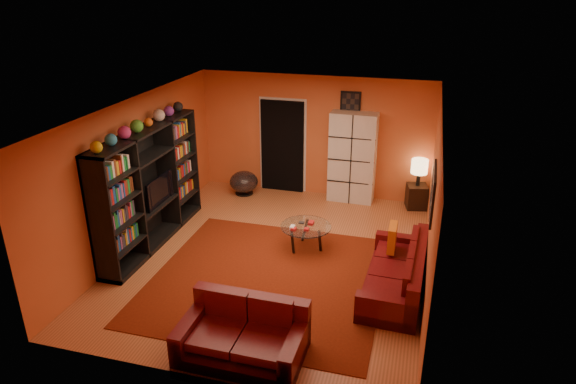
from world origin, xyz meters
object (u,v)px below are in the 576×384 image
(side_table, at_px, (416,196))
(sofa, at_px, (400,274))
(coffee_table, at_px, (306,228))
(storage_cabinet, at_px, (352,158))
(entertainment_unit, at_px, (150,187))
(loveseat, at_px, (244,333))
(table_lamp, at_px, (419,167))
(bowl_chair, at_px, (244,182))
(tv, at_px, (155,190))

(side_table, bearing_deg, sofa, -92.05)
(coffee_table, bearing_deg, storage_cabinet, 79.93)
(entertainment_unit, relative_size, loveseat, 1.90)
(coffee_table, bearing_deg, sofa, -27.82)
(sofa, relative_size, table_lamp, 3.77)
(loveseat, xyz_separation_m, storage_cabinet, (0.55, 5.21, 0.68))
(bowl_chair, xyz_separation_m, side_table, (3.71, 0.26, -0.03))
(sofa, distance_m, side_table, 3.22)
(sofa, bearing_deg, entertainment_unit, 176.03)
(loveseat, bearing_deg, tv, 46.27)
(bowl_chair, height_order, table_lamp, table_lamp)
(bowl_chair, height_order, side_table, bowl_chair)
(tv, height_order, sofa, tv)
(table_lamp, bearing_deg, tv, -149.22)
(sofa, height_order, storage_cabinet, storage_cabinet)
(sofa, relative_size, loveseat, 1.34)
(tv, bearing_deg, table_lamp, -59.22)
(entertainment_unit, distance_m, loveseat, 3.63)
(coffee_table, relative_size, table_lamp, 1.59)
(bowl_chair, bearing_deg, coffee_table, -47.39)
(tv, relative_size, storage_cabinet, 0.45)
(sofa, height_order, bowl_chair, sofa)
(coffee_table, distance_m, bowl_chair, 2.82)
(side_table, relative_size, table_lamp, 0.90)
(bowl_chair, bearing_deg, tv, -107.67)
(tv, relative_size, loveseat, 0.55)
(table_lamp, bearing_deg, sofa, -92.05)
(tv, relative_size, sofa, 0.41)
(loveseat, bearing_deg, entertainment_unit, 47.81)
(loveseat, bearing_deg, side_table, -19.75)
(sofa, bearing_deg, bowl_chair, 142.58)
(bowl_chair, distance_m, side_table, 3.72)
(bowl_chair, xyz_separation_m, table_lamp, (3.71, 0.26, 0.62))
(entertainment_unit, distance_m, side_table, 5.36)
(tv, bearing_deg, entertainment_unit, 149.36)
(tv, relative_size, table_lamp, 1.56)
(sofa, distance_m, storage_cabinet, 3.57)
(coffee_table, bearing_deg, side_table, 52.27)
(sofa, height_order, coffee_table, sofa)
(sofa, bearing_deg, coffee_table, 154.27)
(sofa, xyz_separation_m, loveseat, (-1.81, -1.95, -0.00))
(entertainment_unit, relative_size, sofa, 1.42)
(tv, xyz_separation_m, sofa, (4.36, -0.55, -0.68))
(loveseat, relative_size, side_table, 3.15)
(sofa, xyz_separation_m, table_lamp, (0.12, 3.22, 0.61))
(table_lamp, bearing_deg, coffee_table, -127.73)
(coffee_table, xyz_separation_m, side_table, (1.80, 2.33, -0.15))
(storage_cabinet, height_order, table_lamp, storage_cabinet)
(loveseat, relative_size, coffee_table, 1.77)
(entertainment_unit, relative_size, side_table, 6.00)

